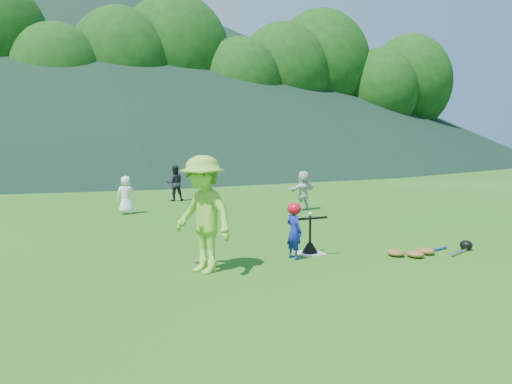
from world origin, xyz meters
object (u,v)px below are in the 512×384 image
fielder_a (126,195)px  fielder_b (175,183)px  adult_coach (203,214)px  fielder_d (303,190)px  batter_child (294,232)px  equipment_pile (427,251)px  home_plate (310,253)px  batting_tee (310,247)px

fielder_a → fielder_b: (2.03, 2.51, 0.07)m
adult_coach → fielder_d: size_ratio=1.55×
batter_child → equipment_pile: batter_child is taller
home_plate → batter_child: size_ratio=0.47×
fielder_b → batting_tee: fielder_b is taller
home_plate → adult_coach: 2.40m
batter_child → batting_tee: batter_child is taller
home_plate → fielder_d: bearing=62.6°
fielder_b → fielder_a: bearing=55.7°
adult_coach → home_plate: bearing=78.6°
fielder_d → equipment_pile: fielder_d is taller
batter_child → fielder_b: (0.17, 9.16, 0.13)m
fielder_d → home_plate: bearing=45.1°
home_plate → batting_tee: (0.00, 0.00, 0.12)m
home_plate → batting_tee: batting_tee is taller
fielder_a → batter_child: bearing=115.0°
fielder_b → batting_tee: 8.94m
batter_child → fielder_a: 6.90m
batting_tee → equipment_pile: bearing=-25.3°
batter_child → equipment_pile: size_ratio=0.53×
batter_child → batting_tee: bearing=-74.9°
batter_child → batting_tee: (0.45, 0.24, -0.35)m
fielder_d → equipment_pile: 6.08m
home_plate → fielder_d: size_ratio=0.38×
fielder_a → batting_tee: bearing=119.2°
adult_coach → equipment_pile: bearing=60.3°
batter_child → fielder_b: fielder_b is taller
adult_coach → fielder_a: adult_coach is taller
equipment_pile → batter_child: bearing=164.2°
home_plate → fielder_b: (-0.28, 8.92, 0.60)m
batting_tee → equipment_pile: 2.12m
home_plate → fielder_a: fielder_a is taller
home_plate → batter_child: (-0.45, -0.24, 0.47)m
fielder_d → batting_tee: (-2.65, -5.11, -0.46)m
batter_child → adult_coach: 1.79m
batter_child → fielder_b: 9.16m
fielder_d → adult_coach: bearing=31.7°
home_plate → batting_tee: bearing=0.0°
adult_coach → equipment_pile: (4.09, -0.43, -0.85)m
adult_coach → fielder_b: 9.59m
fielder_a → fielder_d: (4.95, -1.30, 0.05)m
home_plate → equipment_pile: (1.91, -0.90, 0.06)m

